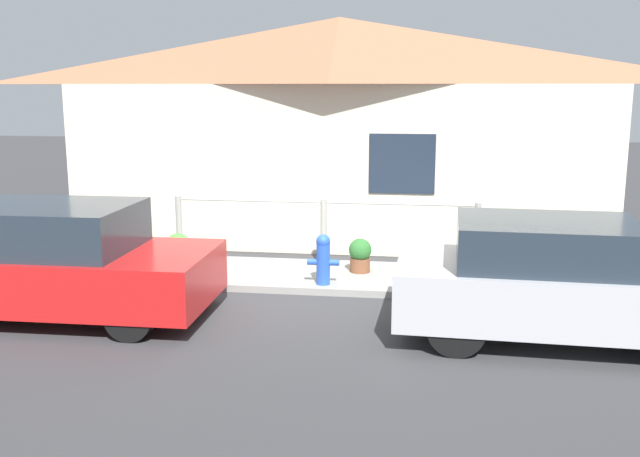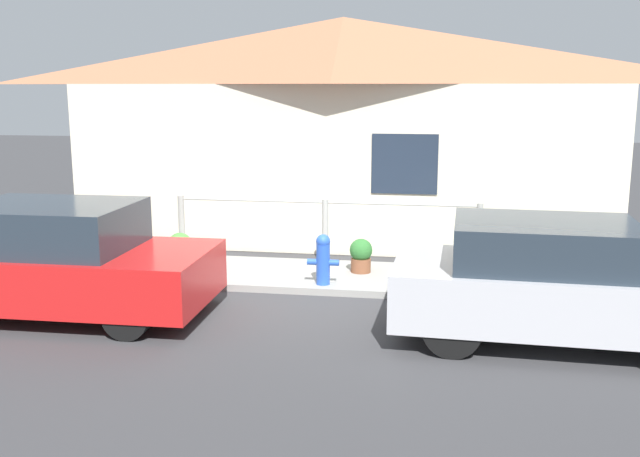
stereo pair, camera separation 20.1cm
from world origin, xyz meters
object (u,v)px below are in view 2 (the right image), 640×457
Objects in this scene: potted_plant_near_hydrant at (361,255)px; potted_plant_corner at (507,256)px; fire_hydrant at (323,258)px; car_left at (60,261)px; car_right at (553,282)px; potted_plant_by_fence at (180,248)px.

potted_plant_corner is (2.16, 0.16, 0.03)m from potted_plant_near_hydrant.
fire_hydrant reaches higher than potted_plant_corner.
car_right is at bearing -0.77° from car_left.
potted_plant_corner is (5.03, 0.17, 0.03)m from potted_plant_by_fence.
potted_plant_by_fence is (-5.30, 2.32, -0.33)m from car_right.
car_right is at bearing -83.81° from potted_plant_corner.
fire_hydrant is 1.41× the size of potted_plant_near_hydrant.
potted_plant_corner is at bearing 22.66° from car_left.
car_right is at bearing -23.63° from potted_plant_by_fence.
car_right reaches higher than potted_plant_by_fence.
fire_hydrant is at bearing 25.85° from car_left.
potted_plant_corner is (2.62, 0.93, -0.08)m from fire_hydrant.
potted_plant_corner reaches higher than potted_plant_by_fence.
potted_plant_near_hydrant is at bearing 59.05° from fire_hydrant.
potted_plant_near_hydrant is (-2.43, 2.33, -0.33)m from car_right.
fire_hydrant is at bearing -160.56° from potted_plant_corner.
car_left reaches higher than car_right.
car_left is 4.29m from potted_plant_near_hydrant.
fire_hydrant is 0.90m from potted_plant_near_hydrant.
potted_plant_by_fence is at bearing 72.07° from car_left.
fire_hydrant is 2.78m from potted_plant_corner.
fire_hydrant is at bearing -17.37° from potted_plant_by_fence.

